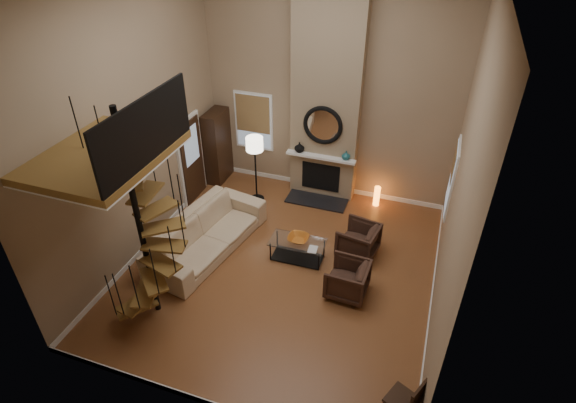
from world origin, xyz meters
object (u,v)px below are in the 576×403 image
(accent_lamp, at_px, (377,196))
(sofa, at_px, (207,233))
(side_chair, at_px, (408,400))
(floor_lamp, at_px, (255,149))
(armchair_near, at_px, (361,241))
(hutch, at_px, (218,146))
(coffee_table, at_px, (297,248))
(armchair_far, at_px, (351,280))

(accent_lamp, bearing_deg, sofa, -138.31)
(side_chair, bearing_deg, floor_lamp, 132.17)
(armchair_near, bearing_deg, floor_lamp, -103.29)
(floor_lamp, relative_size, side_chair, 1.85)
(hutch, height_order, sofa, hutch)
(sofa, xyz_separation_m, armchair_near, (3.17, 0.85, -0.04))
(coffee_table, relative_size, side_chair, 1.25)
(armchair_far, bearing_deg, side_chair, 32.49)
(hutch, distance_m, armchair_near, 4.63)
(hutch, xyz_separation_m, side_chair, (5.58, -5.34, -0.42))
(floor_lamp, xyz_separation_m, accent_lamp, (2.86, 0.73, -1.16))
(hutch, xyz_separation_m, coffee_table, (2.98, -2.43, -0.67))
(armchair_near, xyz_separation_m, side_chair, (1.38, -3.48, 0.17))
(armchair_far, relative_size, accent_lamp, 1.46)
(side_chair, bearing_deg, coffee_table, 131.81)
(sofa, bearing_deg, coffee_table, -71.56)
(hutch, height_order, accent_lamp, hutch)
(sofa, xyz_separation_m, accent_lamp, (3.15, 2.81, -0.15))
(side_chair, bearing_deg, accent_lamp, 104.40)
(sofa, bearing_deg, accent_lamp, -38.10)
(sofa, distance_m, armchair_far, 3.24)
(floor_lamp, bearing_deg, accent_lamp, 14.39)
(armchair_far, relative_size, side_chair, 0.83)
(armchair_near, relative_size, accent_lamp, 1.49)
(hutch, xyz_separation_m, armchair_near, (4.20, -1.86, -0.60))
(armchair_far, xyz_separation_m, accent_lamp, (-0.07, 3.17, -0.10))
(armchair_near, distance_m, coffee_table, 1.35)
(armchair_far, distance_m, floor_lamp, 3.96)
(hutch, distance_m, side_chair, 7.73)
(armchair_far, xyz_separation_m, coffee_table, (-1.28, 0.64, -0.07))
(coffee_table, bearing_deg, armchair_far, -26.72)
(sofa, relative_size, armchair_near, 3.77)
(coffee_table, height_order, floor_lamp, floor_lamp)
(hutch, xyz_separation_m, floor_lamp, (1.32, -0.63, 0.46))
(sofa, distance_m, armchair_near, 3.28)
(coffee_table, height_order, accent_lamp, accent_lamp)
(hutch, height_order, armchair_far, hutch)
(sofa, bearing_deg, floor_lamp, 2.27)
(floor_lamp, bearing_deg, armchair_far, -39.70)
(side_chair, bearing_deg, sofa, 149.97)
(armchair_far, height_order, coffee_table, armchair_far)
(accent_lamp, height_order, side_chair, side_chair)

